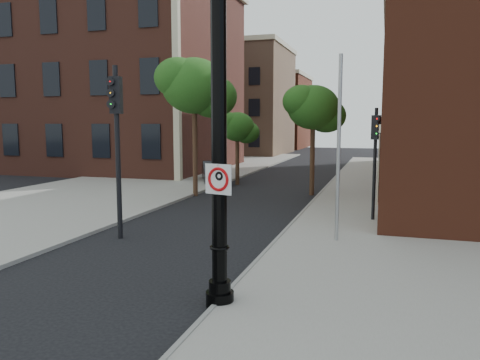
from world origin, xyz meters
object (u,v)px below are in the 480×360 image
(lamppost, at_px, (219,152))
(traffic_signal_left, at_px, (116,123))
(parked_car, at_px, (214,172))
(traffic_signal_right, at_px, (375,146))
(no_parking_sign, at_px, (218,179))

(lamppost, bearing_deg, traffic_signal_left, 139.05)
(lamppost, xyz_separation_m, parked_car, (-6.96, 18.37, -2.46))
(traffic_signal_right, bearing_deg, no_parking_sign, -83.12)
(parked_car, bearing_deg, traffic_signal_right, -68.05)
(no_parking_sign, distance_m, traffic_signal_right, 9.71)
(parked_car, relative_size, traffic_signal_right, 0.95)
(no_parking_sign, bearing_deg, traffic_signal_right, 87.56)
(no_parking_sign, relative_size, parked_car, 0.15)
(lamppost, height_order, no_parking_sign, lamppost)
(lamppost, xyz_separation_m, traffic_signal_right, (2.73, 9.16, -0.28))
(no_parking_sign, bearing_deg, lamppost, 117.83)
(lamppost, height_order, parked_car, lamppost)
(no_parking_sign, bearing_deg, traffic_signal_left, 151.86)
(traffic_signal_left, xyz_separation_m, traffic_signal_right, (7.68, 4.87, -0.82))
(lamppost, relative_size, no_parking_sign, 11.47)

